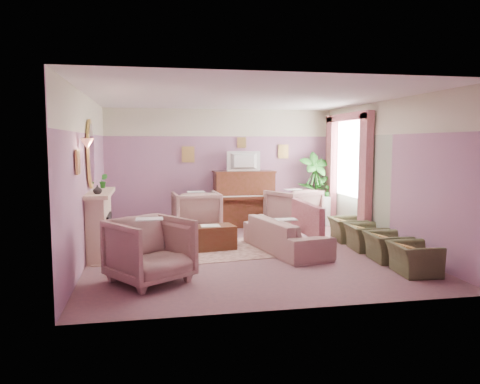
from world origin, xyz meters
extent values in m
cube|color=#754F56|center=(0.00, 0.00, 0.00)|extent=(5.50, 6.00, 0.01)
cube|color=white|center=(0.00, 0.00, 2.80)|extent=(5.50, 6.00, 0.01)
cube|color=gray|center=(0.00, 3.00, 1.40)|extent=(5.50, 0.02, 2.80)
cube|color=gray|center=(0.00, -3.00, 1.40)|extent=(5.50, 0.02, 2.80)
cube|color=gray|center=(-2.75, 0.00, 1.40)|extent=(0.02, 6.00, 2.80)
cube|color=gray|center=(2.75, 0.00, 1.40)|extent=(0.02, 6.00, 2.80)
cube|color=beige|center=(0.00, 2.99, 2.47)|extent=(5.50, 0.01, 0.65)
cube|color=#A4B096|center=(2.73, 1.30, 1.07)|extent=(0.01, 3.00, 2.15)
cube|color=beige|center=(-2.59, 0.20, 0.55)|extent=(0.30, 1.40, 1.10)
cube|color=black|center=(-2.49, 0.20, 0.40)|extent=(0.18, 0.72, 0.68)
cube|color=#FF4010|center=(-2.45, 0.20, 0.22)|extent=(0.06, 0.54, 0.10)
cube|color=beige|center=(-2.56, 0.20, 1.12)|extent=(0.40, 1.55, 0.07)
cube|color=beige|center=(-2.39, 0.20, 0.01)|extent=(0.55, 1.50, 0.02)
ellipsoid|color=#D6B45B|center=(-2.70, 0.20, 1.80)|extent=(0.04, 0.72, 1.20)
ellipsoid|color=#D8D8FB|center=(-2.67, 0.20, 1.80)|extent=(0.01, 0.60, 1.06)
cone|color=#D6785C|center=(-2.62, -0.85, 1.98)|extent=(0.20, 0.20, 0.16)
cube|color=#552A1A|center=(0.50, 2.68, 0.65)|extent=(1.40, 0.60, 1.30)
cube|color=#552A1A|center=(0.50, 2.33, 0.72)|extent=(1.30, 0.12, 0.06)
cube|color=silver|center=(0.50, 2.33, 0.76)|extent=(1.20, 0.08, 0.02)
cube|color=#552A1A|center=(0.50, 2.68, 1.31)|extent=(1.45, 0.65, 0.04)
imported|color=black|center=(0.50, 2.63, 1.60)|extent=(0.80, 0.12, 0.48)
cube|color=#D6B45B|center=(-0.80, 2.96, 1.72)|extent=(0.30, 0.03, 0.38)
cube|color=#D6B45B|center=(1.55, 2.96, 1.78)|extent=(0.26, 0.03, 0.34)
cube|color=#D6B45B|center=(0.50, 2.96, 2.00)|extent=(0.22, 0.03, 0.26)
cube|color=#D6B45B|center=(-2.71, -1.20, 1.72)|extent=(0.03, 0.28, 0.36)
cube|color=white|center=(2.70, 1.55, 1.70)|extent=(0.03, 1.40, 1.80)
cube|color=#9F545D|center=(2.62, 0.63, 1.30)|extent=(0.16, 0.34, 2.60)
cube|color=#9F545D|center=(2.62, 2.47, 1.30)|extent=(0.16, 0.34, 2.60)
cube|color=#9F545D|center=(2.62, 1.55, 2.56)|extent=(0.16, 2.20, 0.16)
imported|color=#277C24|center=(-2.55, 0.75, 1.29)|extent=(0.16, 0.16, 0.28)
imported|color=beige|center=(-2.55, -0.30, 1.23)|extent=(0.16, 0.16, 0.16)
cube|color=#A2776D|center=(-0.50, 0.25, 0.01)|extent=(2.73, 2.13, 0.01)
cube|color=#4B2716|center=(-0.66, 0.32, 0.23)|extent=(1.07, 0.66, 0.45)
cube|color=white|center=(-0.61, 0.32, 0.46)|extent=(0.35, 0.28, 0.01)
imported|color=gray|center=(0.73, -0.08, 0.42)|extent=(0.70, 2.09, 0.84)
cube|color=#9F545D|center=(1.13, -0.08, 0.60)|extent=(0.11, 1.58, 0.58)
imported|color=gray|center=(-0.71, 2.02, 0.52)|extent=(0.99, 0.99, 1.03)
imported|color=gray|center=(1.55, 2.09, 0.52)|extent=(0.99, 0.99, 1.03)
imported|color=gray|center=(-1.72, -1.56, 0.52)|extent=(0.99, 0.99, 1.03)
imported|color=#4A4F31|center=(2.22, -1.89, 0.32)|extent=(0.52, 0.73, 0.64)
imported|color=#4A4F31|center=(2.22, -1.07, 0.32)|extent=(0.52, 0.73, 0.64)
imported|color=#4A4F31|center=(2.22, -0.25, 0.32)|extent=(0.52, 0.73, 0.64)
imported|color=#4A4F31|center=(2.22, 0.57, 0.32)|extent=(0.52, 0.73, 0.64)
cylinder|color=white|center=(2.39, 2.50, 0.35)|extent=(0.52, 0.52, 0.70)
imported|color=#277C24|center=(2.39, 2.50, 0.87)|extent=(0.30, 0.30, 0.34)
imported|color=#277C24|center=(2.51, 2.40, 0.84)|extent=(0.16, 0.16, 0.28)
cylinder|color=brown|center=(2.24, 2.55, 0.17)|extent=(0.34, 0.34, 0.34)
imported|color=#277C24|center=(2.24, 2.55, 1.06)|extent=(0.76, 0.76, 1.44)
camera|label=1|loc=(-1.70, -8.22, 1.99)|focal=35.00mm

